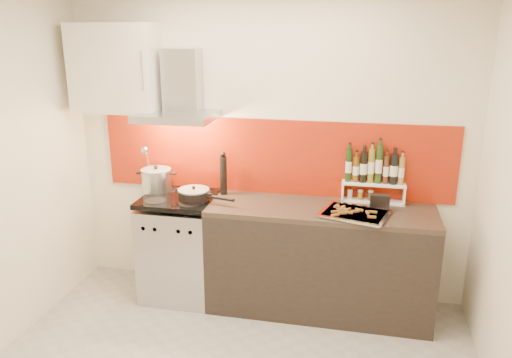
% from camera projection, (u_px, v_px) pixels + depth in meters
% --- Properties ---
extents(back_wall, '(3.40, 0.02, 2.60)m').
position_uv_depth(back_wall, '(267.00, 147.00, 4.23)').
color(back_wall, silver).
rests_on(back_wall, ground).
extents(backsplash, '(3.00, 0.02, 0.64)m').
position_uv_depth(backsplash, '(273.00, 157.00, 4.23)').
color(backsplash, '#961C08').
rests_on(backsplash, back_wall).
extents(range_stove, '(0.60, 0.60, 0.91)m').
position_uv_depth(range_stove, '(181.00, 247.00, 4.33)').
color(range_stove, '#B7B7BA').
rests_on(range_stove, ground).
extents(counter, '(1.80, 0.60, 0.90)m').
position_uv_depth(counter, '(319.00, 259.00, 4.09)').
color(counter, black).
rests_on(counter, ground).
extents(range_hood, '(0.62, 0.50, 0.61)m').
position_uv_depth(range_hood, '(180.00, 95.00, 4.09)').
color(range_hood, '#B7B7BA').
rests_on(range_hood, back_wall).
extents(upper_cabinet, '(0.70, 0.35, 0.72)m').
position_uv_depth(upper_cabinet, '(116.00, 68.00, 4.13)').
color(upper_cabinet, silver).
rests_on(upper_cabinet, back_wall).
extents(stock_pot, '(0.26, 0.26, 0.23)m').
position_uv_depth(stock_pot, '(157.00, 180.00, 4.33)').
color(stock_pot, '#B7B7BA').
rests_on(stock_pot, range_stove).
extents(saute_pan, '(0.50, 0.26, 0.12)m').
position_uv_depth(saute_pan, '(195.00, 194.00, 4.10)').
color(saute_pan, black).
rests_on(saute_pan, range_stove).
extents(utensil_jar, '(0.09, 0.14, 0.43)m').
position_uv_depth(utensil_jar, '(148.00, 180.00, 4.25)').
color(utensil_jar, silver).
rests_on(utensil_jar, range_stove).
extents(pepper_mill, '(0.06, 0.06, 0.37)m').
position_uv_depth(pepper_mill, '(223.00, 174.00, 4.23)').
color(pepper_mill, black).
rests_on(pepper_mill, counter).
extents(step_shelf, '(0.51, 0.14, 0.48)m').
position_uv_depth(step_shelf, '(374.00, 176.00, 4.03)').
color(step_shelf, white).
rests_on(step_shelf, counter).
extents(caddy_box, '(0.15, 0.07, 0.13)m').
position_uv_depth(caddy_box, '(380.00, 203.00, 3.90)').
color(caddy_box, black).
rests_on(caddy_box, counter).
extents(baking_tray, '(0.58, 0.50, 0.03)m').
position_uv_depth(baking_tray, '(354.00, 213.00, 3.79)').
color(baking_tray, silver).
rests_on(baking_tray, counter).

